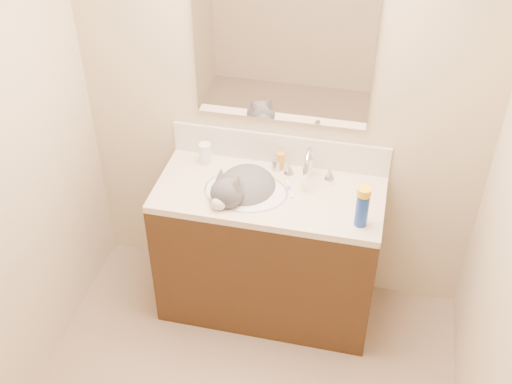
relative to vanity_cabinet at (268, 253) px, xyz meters
The scene contains 16 objects.
room_shell 1.45m from the vanity_cabinet, 90.00° to the right, with size 2.24×2.54×2.52m.
vanity_cabinet is the anchor object (origin of this frame).
counter_slab 0.43m from the vanity_cabinet, ahead, with size 1.20×0.55×0.04m, color beige.
basin 0.40m from the vanity_cabinet, 165.96° to the right, with size 0.45×0.36×0.14m, color white.
faucet 0.58m from the vanity_cabinet, 37.29° to the left, with size 0.28×0.20×0.21m.
cat 0.45m from the vanity_cabinet, behind, with size 0.44×0.50×0.34m.
backsplash 0.60m from the vanity_cabinet, 90.00° to the left, with size 1.20×0.02×0.18m, color silver.
mirror 1.16m from the vanity_cabinet, 90.00° to the left, with size 0.90×0.02×0.80m, color white.
pill_bottle 0.67m from the vanity_cabinet, 156.69° to the left, with size 0.07×0.07×0.12m, color white.
pill_label 0.65m from the vanity_cabinet, 156.69° to the left, with size 0.05×0.05×0.04m, color orange.
silver_jar 0.52m from the vanity_cabinet, 89.96° to the left, with size 0.06×0.06×0.07m, color #B7B7BC.
amber_bottle 0.54m from the vanity_cabinet, 84.84° to the left, with size 0.04×0.04×0.10m, color orange.
toothbrush 0.47m from the vanity_cabinet, 17.67° to the left, with size 0.02×0.15×0.01m, color white.
toothbrush_head 0.47m from the vanity_cabinet, 17.67° to the left, with size 0.02×0.03×0.02m, color #627CD0.
spray_can 0.74m from the vanity_cabinet, 18.01° to the right, with size 0.06×0.06×0.17m, color #173BA5.
spray_cap 0.83m from the vanity_cabinet, 18.01° to the right, with size 0.07×0.07×0.04m, color yellow.
Camera 1 is at (0.52, -1.61, 2.92)m, focal length 45.00 mm.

